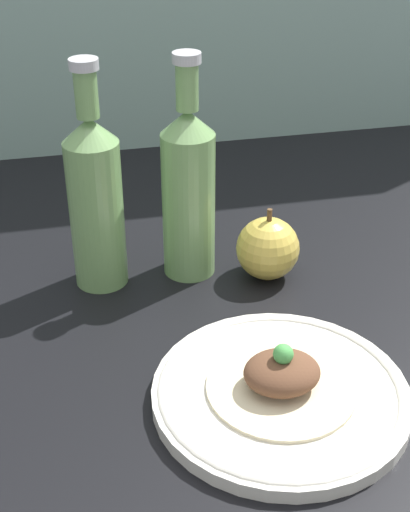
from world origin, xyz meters
TOP-DOWN VIEW (x-y plane):
  - ground_plane at (0.00, 0.00)cm, footprint 180.00×110.00cm
  - plate at (6.38, -17.96)cm, footprint 26.35×26.35cm
  - plated_food at (6.38, -17.96)cm, footprint 15.25×15.25cm
  - cider_bottle_left at (-9.14, 8.89)cm, footprint 6.71×6.71cm
  - cider_bottle_right at (2.41, 8.89)cm, footprint 6.71×6.71cm
  - apple at (11.99, 5.28)cm, footprint 8.18×8.18cm

SIDE VIEW (x-z plane):
  - ground_plane at x=0.00cm, z-range -4.00..0.00cm
  - plate at x=6.38cm, z-range 0.06..1.93cm
  - plated_food at x=6.38cm, z-range 0.37..5.90cm
  - apple at x=11.99cm, z-range -0.78..8.97cm
  - cider_bottle_left at x=-9.14cm, z-range -2.62..26.20cm
  - cider_bottle_right at x=2.41cm, z-range -2.62..26.20cm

